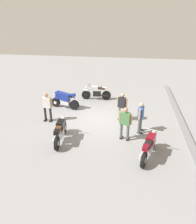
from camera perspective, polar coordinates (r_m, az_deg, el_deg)
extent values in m
plane|color=gray|center=(12.30, 0.35, -2.28)|extent=(40.00, 40.00, 0.00)
cube|color=gray|center=(12.51, 21.70, -3.31)|extent=(14.00, 0.30, 0.15)
cylinder|color=black|center=(15.37, -3.17, 4.61)|extent=(0.17, 0.65, 0.64)
cylinder|color=black|center=(15.25, 2.25, 4.45)|extent=(0.17, 0.65, 0.64)
cylinder|color=black|center=(15.37, -3.17, 4.61)|extent=(0.16, 0.23, 0.22)
cylinder|color=black|center=(15.25, 2.25, 4.45)|extent=(0.16, 0.23, 0.22)
cube|color=black|center=(15.25, -0.28, 4.88)|extent=(0.32, 0.58, 0.32)
cube|color=silver|center=(15.14, -1.04, 6.33)|extent=(0.36, 0.58, 0.30)
cube|color=silver|center=(15.26, -3.20, 5.84)|extent=(0.19, 0.45, 0.08)
cube|color=#382314|center=(15.10, 0.67, 6.36)|extent=(0.30, 0.62, 0.12)
cube|color=silver|center=(15.09, 1.81, 6.25)|extent=(0.24, 0.34, 0.18)
cylinder|color=black|center=(15.08, 1.18, 4.44)|extent=(0.15, 0.56, 0.16)
cylinder|color=black|center=(15.10, -2.31, 7.26)|extent=(0.70, 0.09, 0.04)
sphere|color=silver|center=(15.19, -3.12, 6.56)|extent=(0.16, 0.16, 0.16)
cylinder|color=black|center=(11.02, -9.07, -4.14)|extent=(0.65, 0.17, 0.64)
cylinder|color=black|center=(9.81, -10.92, -8.18)|extent=(0.65, 0.17, 0.64)
cylinder|color=silver|center=(11.02, -9.07, -4.14)|extent=(0.24, 0.16, 0.22)
cylinder|color=silver|center=(9.81, -10.92, -8.18)|extent=(0.24, 0.16, 0.22)
cube|color=silver|center=(10.32, -10.04, -5.70)|extent=(0.58, 0.33, 0.32)
cube|color=black|center=(10.30, -9.95, -3.22)|extent=(0.59, 0.37, 0.30)
cube|color=black|center=(10.86, -9.19, -2.52)|extent=(0.45, 0.20, 0.08)
cube|color=#4C2D19|center=(9.90, -10.55, -4.32)|extent=(0.62, 0.31, 0.12)
cube|color=black|center=(9.66, -10.97, -5.28)|extent=(0.34, 0.25, 0.18)
cylinder|color=silver|center=(10.05, -11.50, -7.03)|extent=(0.56, 0.15, 0.16)
cylinder|color=silver|center=(10.47, -9.63, -1.17)|extent=(0.09, 0.70, 0.04)
sphere|color=silver|center=(10.75, -9.29, -1.63)|extent=(0.16, 0.16, 0.16)
cylinder|color=black|center=(10.01, 14.44, -7.83)|extent=(0.65, 0.31, 0.64)
cylinder|color=black|center=(8.83, 12.12, -12.43)|extent=(0.65, 0.31, 0.64)
cylinder|color=silver|center=(10.01, 14.44, -7.83)|extent=(0.26, 0.20, 0.22)
cylinder|color=silver|center=(8.83, 12.12, -12.43)|extent=(0.26, 0.20, 0.22)
cube|color=silver|center=(9.32, 13.34, -9.64)|extent=(0.62, 0.44, 0.32)
cube|color=maroon|center=(9.27, 13.90, -6.95)|extent=(0.63, 0.48, 0.30)
cube|color=maroon|center=(9.84, 14.65, -6.11)|extent=(0.47, 0.29, 0.08)
cube|color=black|center=(8.88, 13.18, -8.22)|extent=(0.65, 0.43, 0.12)
cube|color=maroon|center=(8.65, 12.65, -9.31)|extent=(0.37, 0.31, 0.18)
cylinder|color=silver|center=(9.05, 11.59, -10.96)|extent=(0.56, 0.28, 0.16)
cylinder|color=silver|center=(9.43, 14.55, -4.70)|extent=(0.25, 0.68, 0.04)
sphere|color=silver|center=(9.72, 14.74, -5.16)|extent=(0.16, 0.16, 0.16)
cylinder|color=black|center=(14.35, -11.22, 2.58)|extent=(0.27, 0.62, 0.60)
cylinder|color=black|center=(13.73, -6.37, 1.89)|extent=(0.34, 0.63, 0.60)
cylinder|color=silver|center=(14.35, -11.22, 2.58)|extent=(0.22, 0.24, 0.21)
cylinder|color=silver|center=(13.73, -6.37, 1.89)|extent=(0.22, 0.24, 0.21)
cube|color=silver|center=(13.96, -8.69, 2.60)|extent=(0.38, 0.60, 0.32)
cube|color=navy|center=(13.89, -9.34, 4.20)|extent=(0.55, 1.04, 0.57)
cone|color=navy|center=(14.10, -11.24, 5.01)|extent=(0.40, 0.41, 0.39)
cube|color=black|center=(13.68, -7.89, 4.29)|extent=(0.37, 0.64, 0.12)
cube|color=navy|center=(13.52, -6.78, 4.47)|extent=(0.28, 0.38, 0.23)
cylinder|color=silver|center=(13.67, -6.78, 3.90)|extent=(0.17, 0.41, 0.17)
cylinder|color=silver|center=(13.54, -7.08, 3.67)|extent=(0.17, 0.41, 0.17)
cylinder|color=silver|center=(14.02, -10.75, 5.02)|extent=(0.69, 0.17, 0.04)
sphere|color=silver|center=(14.15, -11.50, 4.85)|extent=(0.16, 0.16, 0.16)
cylinder|color=#59595B|center=(10.34, 7.95, -5.49)|extent=(0.16, 0.16, 0.84)
cube|color=black|center=(10.58, 7.93, -7.12)|extent=(0.28, 0.17, 0.08)
cylinder|color=#59595B|center=(10.42, 6.21, -5.11)|extent=(0.16, 0.16, 0.84)
cube|color=black|center=(10.66, 6.22, -6.75)|extent=(0.28, 0.17, 0.08)
cube|color=#4C7F4C|center=(10.04, 7.28, -1.74)|extent=(0.34, 0.52, 0.60)
cylinder|color=tan|center=(9.96, 8.82, -1.95)|extent=(0.11, 0.11, 0.56)
cylinder|color=tan|center=(10.11, 5.78, -1.35)|extent=(0.11, 0.11, 0.56)
sphere|color=tan|center=(9.86, 7.42, 0.56)|extent=(0.23, 0.23, 0.23)
cylinder|color=gray|center=(12.15, 6.97, -0.70)|extent=(0.18, 0.18, 0.81)
cube|color=black|center=(12.36, 7.03, -2.15)|extent=(0.28, 0.21, 0.08)
cylinder|color=gray|center=(12.30, 5.69, -0.31)|extent=(0.18, 0.18, 0.81)
cube|color=black|center=(12.50, 5.77, -1.75)|extent=(0.28, 0.21, 0.08)
cube|color=black|center=(11.95, 6.48, 2.52)|extent=(0.41, 0.51, 0.58)
cylinder|color=tan|center=(11.81, 7.61, 2.29)|extent=(0.12, 0.12, 0.54)
cylinder|color=tan|center=(12.07, 5.38, 2.90)|extent=(0.12, 0.12, 0.54)
sphere|color=tan|center=(11.80, 6.58, 4.45)|extent=(0.22, 0.22, 0.22)
cylinder|color=#262628|center=(12.51, -13.88, -0.46)|extent=(0.14, 0.14, 0.83)
cube|color=black|center=(12.62, -13.83, -2.12)|extent=(0.27, 0.12, 0.08)
cylinder|color=#262628|center=(12.37, -12.51, -0.61)|extent=(0.14, 0.14, 0.83)
cube|color=black|center=(12.49, -12.47, -2.28)|extent=(0.27, 0.12, 0.08)
cube|color=silver|center=(12.17, -13.52, 2.50)|extent=(0.25, 0.48, 0.59)
cylinder|color=tan|center=(12.28, -14.70, 2.67)|extent=(0.10, 0.10, 0.55)
cylinder|color=tan|center=(12.04, -12.33, 2.47)|extent=(0.10, 0.10, 0.55)
sphere|color=tan|center=(12.01, -13.72, 4.43)|extent=(0.23, 0.23, 0.23)
cylinder|color=#59595B|center=(11.03, 10.90, -3.75)|extent=(0.16, 0.16, 0.81)
cube|color=black|center=(11.20, 11.05, -5.45)|extent=(0.16, 0.28, 0.08)
cylinder|color=#59595B|center=(11.31, 11.28, -3.03)|extent=(0.16, 0.16, 0.81)
cube|color=black|center=(11.47, 11.42, -4.71)|extent=(0.16, 0.28, 0.08)
cube|color=#3359A5|center=(10.87, 11.38, -0.14)|extent=(0.50, 0.33, 0.58)
cylinder|color=#D8AD8C|center=(10.62, 11.06, -0.63)|extent=(0.11, 0.11, 0.54)
cylinder|color=#D8AD8C|center=(11.11, 11.71, 0.48)|extent=(0.11, 0.11, 0.54)
sphere|color=#D8AD8C|center=(10.70, 11.57, 1.94)|extent=(0.22, 0.22, 0.22)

